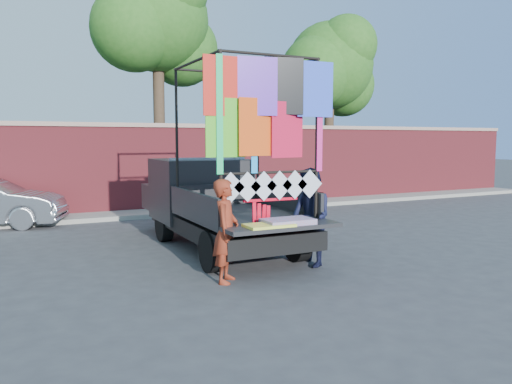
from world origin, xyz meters
name	(u,v)px	position (x,y,z in m)	size (l,w,h in m)	color
ground	(235,267)	(0.00, 0.00, 0.00)	(90.00, 90.00, 0.00)	#38383A
brick_wall	(138,167)	(0.00, 7.00, 1.33)	(30.00, 0.45, 2.61)	maroon
curb	(145,214)	(0.00, 6.30, 0.06)	(30.00, 1.20, 0.12)	gray
tree_mid	(159,24)	(1.02, 8.12, 5.70)	(4.20, 3.30, 7.73)	#38281C
tree_right	(332,69)	(7.52, 8.12, 4.75)	(4.20, 3.30, 6.62)	#38281C
pickup_truck	(210,201)	(0.32, 2.00, 0.87)	(2.17, 5.46, 3.44)	black
woman	(226,231)	(-0.49, -0.77, 0.78)	(0.57, 0.37, 1.55)	maroon
man	(310,217)	(1.16, -0.49, 0.83)	(0.81, 0.63, 1.66)	black
streamer_bundle	(265,212)	(0.24, -0.64, 1.00)	(0.94, 0.08, 0.65)	red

